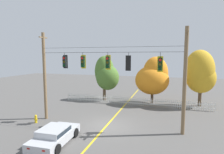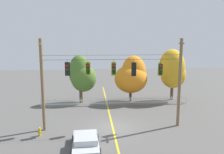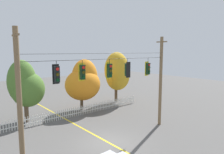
{
  "view_description": "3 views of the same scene",
  "coord_description": "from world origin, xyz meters",
  "px_view_note": "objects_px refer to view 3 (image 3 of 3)",
  "views": [
    {
      "loc": [
        4.82,
        -14.4,
        5.9
      ],
      "look_at": [
        0.37,
        0.3,
        4.18
      ],
      "focal_mm": 29.32,
      "sensor_mm": 36.0,
      "label": 1
    },
    {
      "loc": [
        -1.86,
        -20.44,
        8.17
      ],
      "look_at": [
        -0.01,
        0.61,
        4.6
      ],
      "focal_mm": 37.9,
      "sensor_mm": 36.0,
      "label": 2
    },
    {
      "loc": [
        -9.1,
        -11.32,
        6.81
      ],
      "look_at": [
        0.2,
        -0.16,
        4.96
      ],
      "focal_mm": 32.74,
      "sensor_mm": 36.0,
      "label": 3
    }
  ],
  "objects_px": {
    "traffic_signal_northbound_secondary": "(127,70)",
    "traffic_signal_northbound_primary": "(57,74)",
    "traffic_signal_eastbound_side": "(109,71)",
    "traffic_signal_westbound_side": "(148,69)",
    "traffic_signal_southbound_primary": "(82,72)",
    "autumn_maple_near_fence": "(25,86)",
    "autumn_maple_mid": "(84,82)",
    "autumn_oak_far_east": "(117,73)"
  },
  "relations": [
    {
      "from": "traffic_signal_eastbound_side",
      "to": "traffic_signal_westbound_side",
      "type": "distance_m",
      "value": 4.21
    },
    {
      "from": "traffic_signal_northbound_secondary",
      "to": "traffic_signal_northbound_primary",
      "type": "bearing_deg",
      "value": 179.81
    },
    {
      "from": "autumn_maple_mid",
      "to": "traffic_signal_westbound_side",
      "type": "bearing_deg",
      "value": -82.8
    },
    {
      "from": "traffic_signal_northbound_primary",
      "to": "traffic_signal_southbound_primary",
      "type": "bearing_deg",
      "value": -0.0
    },
    {
      "from": "traffic_signal_southbound_primary",
      "to": "autumn_oak_far_east",
      "type": "distance_m",
      "value": 13.84
    },
    {
      "from": "traffic_signal_eastbound_side",
      "to": "traffic_signal_northbound_secondary",
      "type": "xyz_separation_m",
      "value": [
        1.76,
        -0.02,
        -0.04
      ]
    },
    {
      "from": "traffic_signal_northbound_primary",
      "to": "autumn_maple_near_fence",
      "type": "xyz_separation_m",
      "value": [
        0.85,
        8.98,
        -2.02
      ]
    },
    {
      "from": "autumn_maple_near_fence",
      "to": "traffic_signal_northbound_secondary",
      "type": "bearing_deg",
      "value": -61.23
    },
    {
      "from": "traffic_signal_southbound_primary",
      "to": "autumn_oak_far_east",
      "type": "bearing_deg",
      "value": 39.35
    },
    {
      "from": "traffic_signal_eastbound_side",
      "to": "traffic_signal_northbound_secondary",
      "type": "distance_m",
      "value": 1.76
    },
    {
      "from": "traffic_signal_southbound_primary",
      "to": "autumn_oak_far_east",
      "type": "xyz_separation_m",
      "value": [
        10.64,
        8.73,
        -1.49
      ]
    },
    {
      "from": "traffic_signal_northbound_primary",
      "to": "traffic_signal_eastbound_side",
      "type": "distance_m",
      "value": 4.03
    },
    {
      "from": "traffic_signal_westbound_side",
      "to": "autumn_maple_mid",
      "type": "xyz_separation_m",
      "value": [
        -1.08,
        8.57,
        -2.04
      ]
    },
    {
      "from": "traffic_signal_eastbound_side",
      "to": "traffic_signal_southbound_primary",
      "type": "bearing_deg",
      "value": -179.99
    },
    {
      "from": "traffic_signal_eastbound_side",
      "to": "traffic_signal_westbound_side",
      "type": "bearing_deg",
      "value": -0.0
    },
    {
      "from": "traffic_signal_southbound_primary",
      "to": "traffic_signal_northbound_secondary",
      "type": "distance_m",
      "value": 4.02
    },
    {
      "from": "traffic_signal_westbound_side",
      "to": "traffic_signal_southbound_primary",
      "type": "bearing_deg",
      "value": -180.0
    },
    {
      "from": "traffic_signal_southbound_primary",
      "to": "autumn_maple_mid",
      "type": "height_order",
      "value": "traffic_signal_southbound_primary"
    },
    {
      "from": "traffic_signal_northbound_secondary",
      "to": "autumn_oak_far_east",
      "type": "xyz_separation_m",
      "value": [
        6.63,
        8.74,
        -1.42
      ]
    },
    {
      "from": "traffic_signal_northbound_primary",
      "to": "traffic_signal_northbound_secondary",
      "type": "height_order",
      "value": "same"
    },
    {
      "from": "traffic_signal_southbound_primary",
      "to": "traffic_signal_northbound_secondary",
      "type": "bearing_deg",
      "value": -0.27
    },
    {
      "from": "traffic_signal_westbound_side",
      "to": "traffic_signal_eastbound_side",
      "type": "bearing_deg",
      "value": 180.0
    },
    {
      "from": "traffic_signal_southbound_primary",
      "to": "autumn_oak_far_east",
      "type": "relative_size",
      "value": 0.21
    },
    {
      "from": "traffic_signal_northbound_primary",
      "to": "traffic_signal_westbound_side",
      "type": "height_order",
      "value": "same"
    },
    {
      "from": "autumn_maple_near_fence",
      "to": "autumn_oak_far_east",
      "type": "distance_m",
      "value": 11.58
    },
    {
      "from": "traffic_signal_eastbound_side",
      "to": "autumn_maple_near_fence",
      "type": "relative_size",
      "value": 0.24
    },
    {
      "from": "traffic_signal_northbound_primary",
      "to": "traffic_signal_northbound_secondary",
      "type": "distance_m",
      "value": 5.79
    },
    {
      "from": "traffic_signal_westbound_side",
      "to": "autumn_maple_mid",
      "type": "height_order",
      "value": "traffic_signal_westbound_side"
    },
    {
      "from": "traffic_signal_westbound_side",
      "to": "autumn_maple_near_fence",
      "type": "relative_size",
      "value": 0.25
    },
    {
      "from": "traffic_signal_southbound_primary",
      "to": "traffic_signal_eastbound_side",
      "type": "height_order",
      "value": "same"
    },
    {
      "from": "autumn_maple_near_fence",
      "to": "traffic_signal_eastbound_side",
      "type": "bearing_deg",
      "value": -70.47
    },
    {
      "from": "traffic_signal_northbound_primary",
      "to": "traffic_signal_eastbound_side",
      "type": "relative_size",
      "value": 0.97
    },
    {
      "from": "traffic_signal_southbound_primary",
      "to": "traffic_signal_northbound_primary",
      "type": "bearing_deg",
      "value": 180.0
    },
    {
      "from": "traffic_signal_westbound_side",
      "to": "autumn_oak_far_east",
      "type": "height_order",
      "value": "autumn_oak_far_east"
    },
    {
      "from": "traffic_signal_northbound_primary",
      "to": "traffic_signal_westbound_side",
      "type": "distance_m",
      "value": 8.24
    },
    {
      "from": "traffic_signal_northbound_secondary",
      "to": "traffic_signal_southbound_primary",
      "type": "bearing_deg",
      "value": 179.73
    },
    {
      "from": "traffic_signal_southbound_primary",
      "to": "traffic_signal_eastbound_side",
      "type": "distance_m",
      "value": 2.26
    },
    {
      "from": "traffic_signal_northbound_primary",
      "to": "autumn_maple_mid",
      "type": "height_order",
      "value": "traffic_signal_northbound_primary"
    },
    {
      "from": "autumn_maple_near_fence",
      "to": "traffic_signal_southbound_primary",
      "type": "bearing_deg",
      "value": -84.11
    },
    {
      "from": "traffic_signal_eastbound_side",
      "to": "traffic_signal_westbound_side",
      "type": "xyz_separation_m",
      "value": [
        4.2,
        -0.0,
        -0.09
      ]
    },
    {
      "from": "traffic_signal_northbound_primary",
      "to": "traffic_signal_southbound_primary",
      "type": "height_order",
      "value": "same"
    },
    {
      "from": "traffic_signal_northbound_primary",
      "to": "autumn_maple_mid",
      "type": "relative_size",
      "value": 0.24
    }
  ]
}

